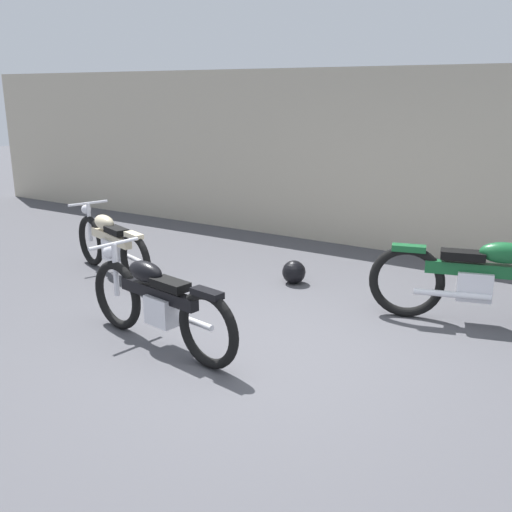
# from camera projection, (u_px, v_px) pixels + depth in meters

# --- Properties ---
(ground_plane) EXTENTS (40.00, 40.00, 0.00)m
(ground_plane) POSITION_uv_depth(u_px,v_px,m) (268.00, 351.00, 5.34)
(ground_plane) COLOR #47474C
(building_wall) EXTENTS (18.00, 0.30, 2.63)m
(building_wall) POSITION_uv_depth(u_px,v_px,m) (415.00, 162.00, 8.29)
(building_wall) COLOR #B2A893
(building_wall) RESTS_ON ground_plane
(helmet) EXTENTS (0.29, 0.29, 0.29)m
(helmet) POSITION_uv_depth(u_px,v_px,m) (294.00, 272.00, 7.18)
(helmet) COLOR black
(helmet) RESTS_ON ground_plane
(motorcycle_black) EXTENTS (1.98, 0.59, 0.90)m
(motorcycle_black) POSITION_uv_depth(u_px,v_px,m) (158.00, 302.00, 5.35)
(motorcycle_black) COLOR black
(motorcycle_black) RESTS_ON ground_plane
(motorcycle_green) EXTENTS (2.16, 0.83, 0.99)m
(motorcycle_green) POSITION_uv_depth(u_px,v_px,m) (482.00, 280.00, 5.84)
(motorcycle_green) COLOR black
(motorcycle_green) RESTS_ON ground_plane
(motorcycle_cream) EXTENTS (1.87, 0.82, 0.88)m
(motorcycle_cream) POSITION_uv_depth(u_px,v_px,m) (111.00, 244.00, 7.41)
(motorcycle_cream) COLOR black
(motorcycle_cream) RESTS_ON ground_plane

